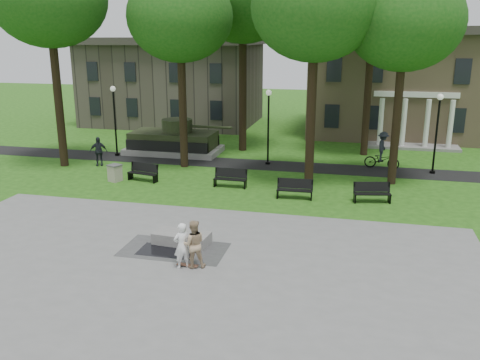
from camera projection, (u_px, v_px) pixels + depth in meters
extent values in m
plane|color=#204F12|center=(204.00, 233.00, 21.15)|extent=(120.00, 120.00, 0.00)
cube|color=gray|center=(158.00, 289.00, 16.47)|extent=(22.00, 16.00, 0.02)
cube|color=black|center=(259.00, 165.00, 32.39)|extent=(44.00, 2.60, 0.01)
cube|color=#9E8460|center=(410.00, 85.00, 42.22)|extent=(16.00, 11.00, 8.00)
cube|color=#38332D|center=(415.00, 31.00, 41.04)|extent=(17.00, 12.00, 0.60)
cube|color=silver|center=(416.00, 94.00, 37.12)|extent=(6.00, 0.30, 0.40)
cube|color=#4C443D|center=(174.00, 84.00, 47.41)|extent=(15.00, 10.00, 7.20)
cylinder|color=black|center=(58.00, 94.00, 31.00)|extent=(0.52, 0.52, 8.96)
cylinder|color=black|center=(183.00, 103.00, 30.88)|extent=(0.48, 0.48, 8.00)
ellipsoid|color=#144C11|center=(180.00, 17.00, 29.52)|extent=(6.20, 6.20, 5.27)
cylinder|color=black|center=(311.00, 109.00, 27.21)|extent=(0.50, 0.50, 8.32)
ellipsoid|color=#144C11|center=(315.00, 7.00, 25.79)|extent=(6.60, 6.60, 5.61)
cylinder|color=black|center=(397.00, 115.00, 27.25)|extent=(0.46, 0.46, 7.68)
ellipsoid|color=#144C11|center=(405.00, 21.00, 25.93)|extent=(6.00, 6.00, 5.10)
cylinder|color=black|center=(243.00, 85.00, 35.31)|extent=(0.54, 0.54, 9.28)
cylinder|color=black|center=(368.00, 92.00, 34.00)|extent=(0.50, 0.50, 8.64)
ellipsoid|color=#144C11|center=(374.00, 7.00, 32.52)|extent=(6.40, 6.40, 5.44)
cylinder|color=black|center=(115.00, 124.00, 34.27)|extent=(0.12, 0.12, 4.40)
sphere|color=silver|center=(113.00, 89.00, 33.63)|extent=(0.36, 0.36, 0.36)
cylinder|color=black|center=(117.00, 154.00, 34.85)|extent=(0.32, 0.32, 0.16)
cylinder|color=black|center=(268.00, 130.00, 31.96)|extent=(0.12, 0.12, 4.40)
sphere|color=silver|center=(269.00, 93.00, 31.32)|extent=(0.36, 0.36, 0.36)
cylinder|color=black|center=(268.00, 163.00, 32.54)|extent=(0.32, 0.32, 0.16)
cylinder|color=black|center=(436.00, 137.00, 29.77)|extent=(0.12, 0.12, 4.40)
sphere|color=silver|center=(440.00, 97.00, 29.12)|extent=(0.36, 0.36, 0.36)
cylinder|color=black|center=(432.00, 172.00, 30.35)|extent=(0.32, 0.32, 0.16)
cube|color=gray|center=(174.00, 150.00, 35.64)|extent=(6.50, 3.40, 0.40)
cube|color=#2A331B|center=(174.00, 140.00, 35.43)|extent=(5.80, 2.80, 1.10)
cube|color=black|center=(167.00, 146.00, 34.22)|extent=(5.80, 0.35, 0.70)
cube|color=black|center=(180.00, 139.00, 36.75)|extent=(5.80, 0.35, 0.70)
cylinder|color=#2A331B|center=(177.00, 126.00, 35.10)|extent=(2.10, 2.10, 0.90)
cylinder|color=#2A331B|center=(209.00, 127.00, 34.59)|extent=(3.20, 0.18, 0.18)
cube|color=black|center=(167.00, 251.00, 19.33)|extent=(2.20, 1.20, 0.00)
cube|color=gray|center=(182.00, 238.00, 20.00)|extent=(2.28, 1.19, 0.45)
cube|color=brown|center=(188.00, 266.00, 18.03)|extent=(0.79, 0.26, 0.07)
imported|color=white|center=(182.00, 246.00, 17.72)|extent=(0.72, 0.71, 1.68)
imported|color=tan|center=(193.00, 244.00, 17.78)|extent=(1.03, 0.93, 1.75)
imported|color=#21232C|center=(98.00, 151.00, 31.96)|extent=(1.17, 0.84, 1.84)
imported|color=black|center=(382.00, 160.00, 31.34)|extent=(2.21, 1.06, 1.11)
imported|color=#21252C|center=(383.00, 147.00, 31.12)|extent=(0.86, 1.29, 1.85)
cube|color=black|center=(143.00, 173.00, 28.64)|extent=(1.85, 0.80, 0.05)
cube|color=black|center=(144.00, 167.00, 28.76)|extent=(1.79, 0.51, 0.50)
cube|color=black|center=(129.00, 176.00, 28.89)|extent=(0.15, 0.45, 0.45)
cube|color=black|center=(157.00, 178.00, 28.51)|extent=(0.15, 0.45, 0.45)
cube|color=black|center=(230.00, 179.00, 27.45)|extent=(1.81, 0.48, 0.05)
cube|color=black|center=(231.00, 173.00, 27.57)|extent=(1.80, 0.18, 0.50)
cube|color=black|center=(215.00, 182.00, 27.70)|extent=(0.07, 0.45, 0.45)
cube|color=black|center=(245.00, 184.00, 27.32)|extent=(0.07, 0.45, 0.45)
cube|color=black|center=(295.00, 190.00, 25.49)|extent=(1.82, 0.51, 0.05)
cube|color=black|center=(295.00, 183.00, 25.61)|extent=(1.80, 0.22, 0.50)
cube|color=black|center=(278.00, 193.00, 25.73)|extent=(0.08, 0.45, 0.45)
cube|color=black|center=(311.00, 196.00, 25.36)|extent=(0.08, 0.45, 0.45)
cube|color=black|center=(372.00, 194.00, 24.91)|extent=(1.85, 0.81, 0.05)
cube|color=black|center=(373.00, 187.00, 25.03)|extent=(1.79, 0.52, 0.50)
cube|color=black|center=(354.00, 197.00, 25.16)|extent=(0.15, 0.45, 0.45)
cube|color=black|center=(390.00, 199.00, 24.78)|extent=(0.15, 0.45, 0.45)
cube|color=#A9A18B|center=(115.00, 173.00, 28.62)|extent=(0.78, 0.78, 0.90)
cube|color=#4C4C4C|center=(114.00, 165.00, 28.49)|extent=(0.85, 0.85, 0.06)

